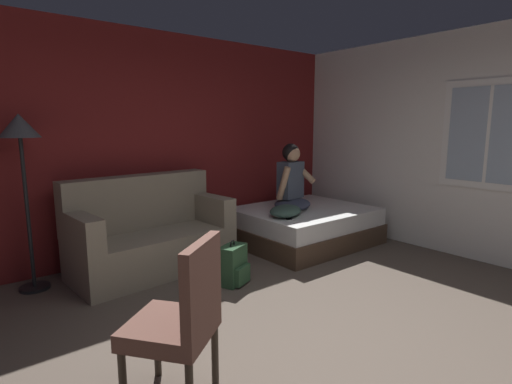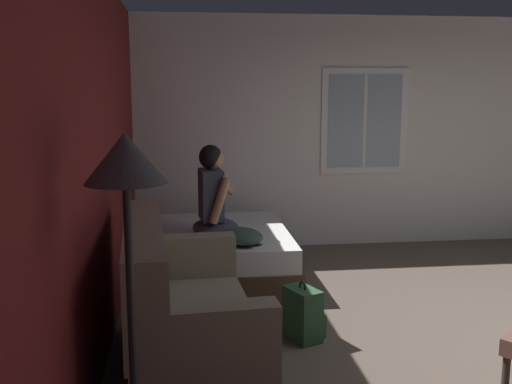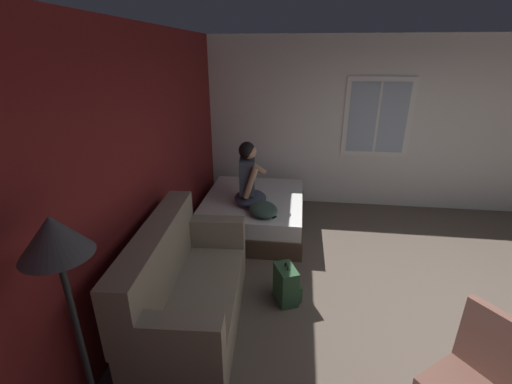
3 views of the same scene
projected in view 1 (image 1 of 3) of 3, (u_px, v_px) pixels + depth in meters
name	position (u px, v px, depth m)	size (l,w,h in m)	color
ground_plane	(342.00, 374.00, 2.59)	(40.00, 40.00, 0.00)	brown
wall_back_accent	(137.00, 145.00, 4.80)	(10.98, 0.16, 2.70)	maroon
bed	(304.00, 226.00, 5.44)	(1.74, 1.45, 0.48)	#4C3828
couch	(150.00, 235.00, 4.40)	(1.75, 0.94, 1.04)	gray
side_chair	(181.00, 317.00, 2.24)	(0.64, 0.64, 0.98)	#382D23
person_seated	(292.00, 183.00, 5.23)	(0.57, 0.50, 0.88)	#383D51
backpack	(234.00, 266.00, 4.03)	(0.35, 0.32, 0.46)	#2D5133
throw_pillow	(286.00, 211.00, 4.90)	(0.48, 0.36, 0.14)	#385147
cell_phone	(288.00, 218.00, 4.80)	(0.07, 0.14, 0.01)	black
floor_lamp	(21.00, 143.00, 3.69)	(0.36, 0.36, 1.70)	black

